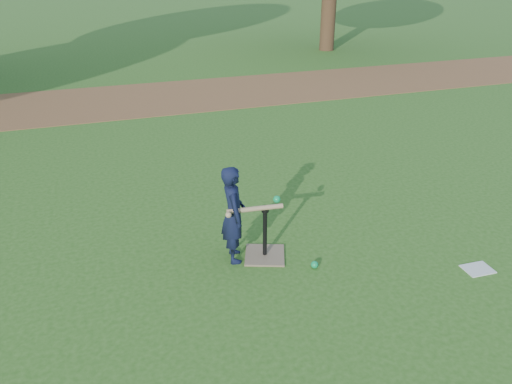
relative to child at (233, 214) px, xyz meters
name	(u,v)px	position (x,y,z in m)	size (l,w,h in m)	color
ground	(273,275)	(0.28, -0.45, -0.54)	(80.00, 80.00, 0.00)	#285116
dirt_strip	(159,97)	(0.28, 7.05, -0.54)	(24.00, 3.00, 0.01)	brown
child	(233,214)	(0.00, 0.00, 0.00)	(0.40, 0.26, 1.09)	black
wiffle_ball_ground	(315,265)	(0.75, -0.46, -0.50)	(0.08, 0.08, 0.08)	#0C8C4B
clipboard	(478,269)	(2.38, -1.06, -0.54)	(0.30, 0.23, 0.01)	silver
batting_tee	(265,247)	(0.33, -0.07, -0.43)	(0.55, 0.55, 0.61)	#78624C
swing_action	(257,207)	(0.23, -0.09, 0.09)	(0.63, 0.16, 0.12)	tan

